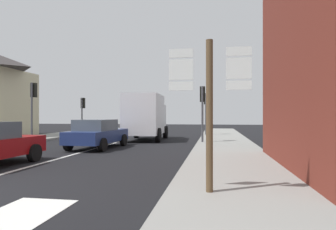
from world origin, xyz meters
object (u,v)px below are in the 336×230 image
route_sign_post (209,104)px  traffic_light_near_left (33,98)px  delivery_truck (146,116)px  traffic_light_far_left (83,107)px  sedan_far (97,133)px  traffic_light_far_right (206,104)px  traffic_light_near_right (202,101)px

route_sign_post → traffic_light_near_left: (-11.15, 10.83, 0.85)m
delivery_truck → route_sign_post: bearing=-71.4°
route_sign_post → traffic_light_far_left: size_ratio=1.00×
route_sign_post → traffic_light_near_left: traffic_light_near_left is taller
sedan_far → traffic_light_far_right: traffic_light_far_right is taller
traffic_light_far_left → traffic_light_near_left: bearing=-90.0°
route_sign_post → traffic_light_far_left: 21.02m
delivery_truck → traffic_light_near_left: size_ratio=1.36×
sedan_far → traffic_light_far_right: bearing=61.5°
route_sign_post → traffic_light_near_left: bearing=135.8°
traffic_light_near_right → traffic_light_near_left: bearing=-177.7°
sedan_far → traffic_light_far_left: 11.05m
delivery_truck → route_sign_post: route_sign_post is taller
traffic_light_near_left → route_sign_post: bearing=-44.2°
sedan_far → delivery_truck: delivery_truck is taller
delivery_truck → traffic_light_near_left: 7.20m
traffic_light_far_left → traffic_light_far_right: 10.56m
route_sign_post → traffic_light_far_right: (-0.59, 17.90, 0.67)m
route_sign_post → traffic_light_near_right: bearing=93.0°
traffic_light_far_right → traffic_light_near_left: (-10.55, -7.07, 0.18)m
sedan_far → route_sign_post: (5.82, -8.27, 1.15)m
sedan_far → traffic_light_near_right: bearing=29.7°
sedan_far → traffic_light_near_left: size_ratio=1.15×
route_sign_post → traffic_light_near_left: 15.57m
route_sign_post → sedan_far: bearing=125.2°
delivery_truck → traffic_light_far_right: traffic_light_far_right is taller
route_sign_post → traffic_light_far_left: bearing=122.0°
route_sign_post → delivery_truck: bearing=108.6°
traffic_light_far_left → traffic_light_far_right: (10.55, 0.09, 0.21)m
sedan_far → route_sign_post: size_ratio=1.34×
sedan_far → delivery_truck: 5.38m
traffic_light_near_right → delivery_truck: bearing=151.2°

